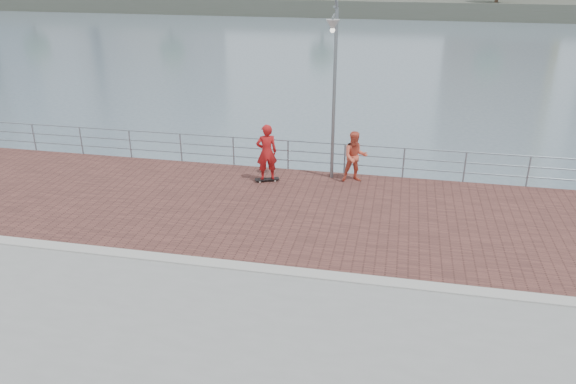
% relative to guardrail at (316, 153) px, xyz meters
% --- Properties ---
extents(water, '(400.00, 400.00, 0.00)m').
position_rel_guardrail_xyz_m(water, '(-0.00, -7.00, -2.69)').
color(water, slate).
rests_on(water, ground).
extents(brick_lane, '(40.00, 6.80, 0.02)m').
position_rel_guardrail_xyz_m(brick_lane, '(-0.00, -3.40, -0.68)').
color(brick_lane, brown).
rests_on(brick_lane, seawall).
extents(curb, '(40.00, 0.40, 0.06)m').
position_rel_guardrail_xyz_m(curb, '(-0.00, -7.00, -0.66)').
color(curb, '#B7B5AD').
rests_on(curb, seawall).
extents(guardrail, '(39.06, 0.06, 1.13)m').
position_rel_guardrail_xyz_m(guardrail, '(0.00, 0.00, 0.00)').
color(guardrail, '#8C9EA8').
rests_on(guardrail, brick_lane).
extents(street_lamp, '(0.42, 1.22, 5.76)m').
position_rel_guardrail_xyz_m(street_lamp, '(0.63, -0.92, 3.40)').
color(street_lamp, gray).
rests_on(street_lamp, brick_lane).
extents(skateboard, '(0.85, 0.52, 0.10)m').
position_rel_guardrail_xyz_m(skateboard, '(-1.50, -1.32, -0.60)').
color(skateboard, black).
rests_on(skateboard, brick_lane).
extents(skateboarder, '(0.84, 0.71, 1.95)m').
position_rel_guardrail_xyz_m(skateboarder, '(-1.50, -1.32, 0.39)').
color(skateboarder, red).
rests_on(skateboarder, skateboard).
extents(bystander, '(1.00, 0.87, 1.77)m').
position_rel_guardrail_xyz_m(bystander, '(1.44, -0.67, 0.21)').
color(bystander, '#EB6045').
rests_on(bystander, brick_lane).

